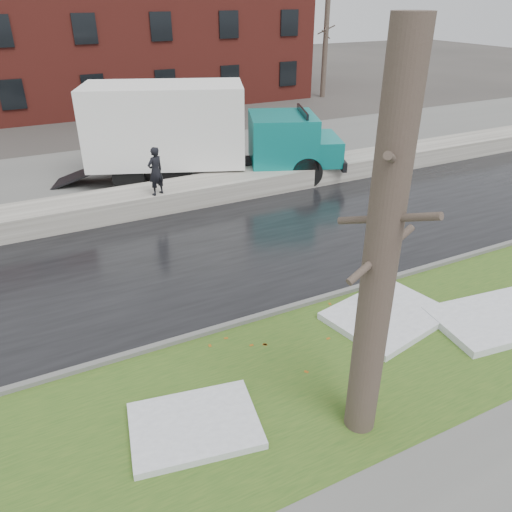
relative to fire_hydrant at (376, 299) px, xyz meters
name	(u,v)px	position (x,y,z in m)	size (l,w,h in m)	color
ground	(319,331)	(-1.50, 0.09, -0.47)	(120.00, 120.00, 0.00)	#47423D
verge	(352,362)	(-1.50, -1.16, -0.45)	(60.00, 4.50, 0.04)	#284D19
sidewalk	(505,511)	(-1.50, -4.91, -0.45)	(60.00, 3.00, 0.05)	slate
road	(236,249)	(-1.50, 4.59, -0.46)	(60.00, 7.00, 0.03)	black
parking_lot	(153,169)	(-1.50, 13.09, -0.46)	(60.00, 9.00, 0.03)	slate
curb	(296,306)	(-1.50, 1.09, -0.40)	(60.00, 0.15, 0.14)	slate
snowbank	(187,193)	(-1.50, 8.79, -0.10)	(60.00, 1.60, 0.75)	beige
brick_building	(102,23)	(0.50, 30.09, 4.53)	(26.00, 12.00, 10.00)	maroon
bg_tree_right	(325,48)	(14.50, 24.09, 2.86)	(1.40, 1.62, 6.50)	brown
fire_hydrant	(376,299)	(0.00, 0.00, 0.00)	(0.40, 0.36, 0.81)	#ABAEB3
tree	(381,258)	(-2.39, -2.56, 2.88)	(1.36, 1.59, 6.57)	brown
box_truck	(197,131)	(-0.21, 10.86, 1.54)	(11.26, 6.01, 3.80)	black
worker	(156,171)	(-2.73, 8.19, 1.09)	(0.59, 0.39, 1.62)	black
snow_patch_near	(387,315)	(0.16, -0.27, -0.35)	(2.60, 2.00, 0.16)	silver
snow_patch_far	(195,425)	(-5.04, -1.37, -0.36)	(2.20, 1.60, 0.14)	silver
snow_patch_side	(496,319)	(2.28, -1.53, -0.34)	(2.80, 1.80, 0.18)	silver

